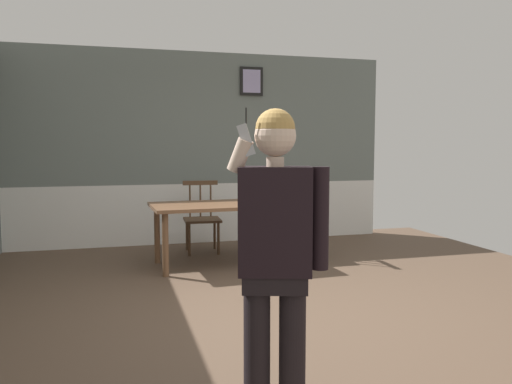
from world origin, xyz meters
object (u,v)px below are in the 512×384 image
at_px(dining_table, 216,212).
at_px(chair_by_doorway, 305,222).
at_px(chair_near_window, 202,218).
at_px(person_figure, 276,247).

bearing_deg(dining_table, chair_by_doorway, 2.66).
height_order(dining_table, chair_near_window, chair_near_window).
height_order(chair_near_window, person_figure, person_figure).
bearing_deg(dining_table, chair_near_window, 92.48).
height_order(dining_table, chair_by_doorway, chair_by_doorway).
relative_size(chair_near_window, person_figure, 0.59).
bearing_deg(chair_near_window, dining_table, 95.97).
bearing_deg(person_figure, dining_table, -78.96).
xyz_separation_m(chair_by_doorway, person_figure, (-1.53, -3.57, 0.45)).
relative_size(chair_near_window, chair_by_doorway, 0.99).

